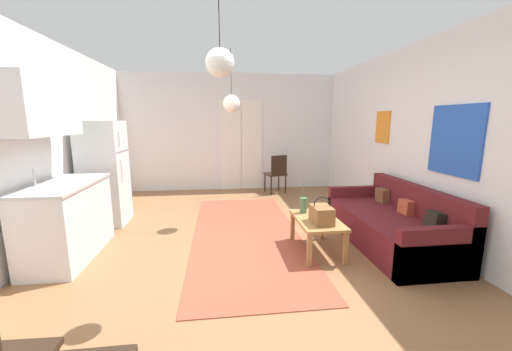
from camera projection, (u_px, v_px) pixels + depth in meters
The scene contains 14 objects.
ground_plane at pixel (244, 260), 3.65m from camera, with size 5.51×7.93×0.10m, color #8E603D.
wall_back at pixel (231, 133), 7.02m from camera, with size 5.11×0.13×2.69m.
wall_right at pixel (443, 144), 3.69m from camera, with size 0.12×7.53×2.69m.
wall_left at pixel (3, 148), 3.09m from camera, with size 0.12×7.53×2.69m.
area_rug at pixel (246, 233), 4.35m from camera, with size 1.49×3.72×0.01m, color #9E4733.
couch at pixel (393, 225), 3.95m from camera, with size 0.91×1.98×0.79m.
coffee_table at pixel (317, 223), 3.72m from camera, with size 0.51×0.86×0.43m.
bamboo_vase at pixel (303, 205), 3.93m from camera, with size 0.10×0.10×0.42m.
handbag at pixel (322, 214), 3.54m from camera, with size 0.22×0.32×0.33m.
refrigerator at pixel (104, 173), 4.67m from camera, with size 0.63×0.63×1.63m.
kitchen_counter at pixel (61, 192), 3.49m from camera, with size 0.60×1.31×2.11m.
accent_chair at pixel (277, 172), 6.70m from camera, with size 0.51×0.50×0.88m.
pendant_lamp_near at pixel (220, 63), 2.45m from camera, with size 0.24×0.24×0.71m.
pendant_lamp_far at pixel (231, 104), 4.58m from camera, with size 0.27×0.27×0.94m.
Camera 1 is at (-0.27, -3.39, 1.64)m, focal length 20.87 mm.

